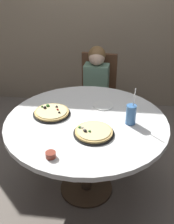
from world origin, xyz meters
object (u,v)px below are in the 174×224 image
at_px(chair_wooden, 98,91).
at_px(soda_cup, 131,114).
at_px(pizza_cheese, 52,112).
at_px(plate_small, 103,105).
at_px(dining_table, 86,130).
at_px(diner_child, 95,102).
at_px(pizza_veggie, 94,132).
at_px(sauce_bowl, 51,155).

xyz_separation_m(chair_wooden, soda_cup, (0.34, -1.00, 0.30)).
bearing_deg(chair_wooden, pizza_cheese, -108.02).
height_order(chair_wooden, plate_small, chair_wooden).
xyz_separation_m(chair_wooden, pizza_cheese, (-0.31, -0.94, 0.24)).
bearing_deg(dining_table, diner_child, 90.40).
bearing_deg(pizza_cheese, pizza_veggie, -33.49).
relative_size(chair_wooden, sauce_bowl, 13.57).
distance_m(pizza_veggie, plate_small, 0.44).
relative_size(pizza_veggie, pizza_cheese, 0.98).
relative_size(pizza_cheese, plate_small, 1.73).
bearing_deg(pizza_veggie, dining_table, 112.77).
relative_size(chair_wooden, diner_child, 0.88).
relative_size(diner_child, soda_cup, 3.51).
bearing_deg(dining_table, soda_cup, -0.08).
bearing_deg(plate_small, dining_table, -114.54).
distance_m(dining_table, diner_child, 0.84).
height_order(soda_cup, sauce_bowl, soda_cup).
distance_m(sauce_bowl, plate_small, 0.80).
bearing_deg(soda_cup, dining_table, 179.92).
xyz_separation_m(chair_wooden, plate_small, (0.11, -0.74, 0.22)).
relative_size(dining_table, chair_wooden, 1.38).
bearing_deg(pizza_veggie, pizza_cheese, 146.51).
distance_m(pizza_cheese, soda_cup, 0.66).
height_order(dining_table, sauce_bowl, sauce_bowl).
bearing_deg(plate_small, pizza_veggie, -95.26).
xyz_separation_m(dining_table, chair_wooden, (0.01, 1.00, -0.13)).
bearing_deg(pizza_cheese, plate_small, 25.00).
relative_size(dining_table, pizza_cheese, 4.22).
distance_m(pizza_veggie, pizza_cheese, 0.45).
height_order(dining_table, plate_small, plate_small).
height_order(diner_child, soda_cup, diner_child).
bearing_deg(soda_cup, sauce_bowl, -137.35).
height_order(dining_table, diner_child, diner_child).
bearing_deg(sauce_bowl, pizza_cheese, 102.54).
xyz_separation_m(soda_cup, sauce_bowl, (-0.53, -0.49, -0.06)).
xyz_separation_m(diner_child, pizza_cheese, (-0.29, -0.76, 0.28)).
bearing_deg(pizza_cheese, chair_wooden, 71.98).
xyz_separation_m(sauce_bowl, plate_small, (0.29, 0.74, -0.02)).
height_order(diner_child, pizza_veggie, diner_child).
xyz_separation_m(chair_wooden, sauce_bowl, (-0.18, -1.49, 0.24)).
bearing_deg(chair_wooden, diner_child, -93.97).
bearing_deg(soda_cup, pizza_cheese, 174.28).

